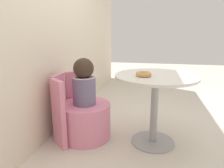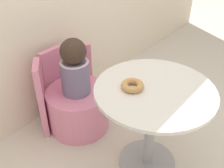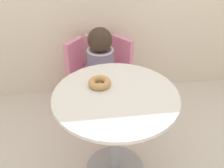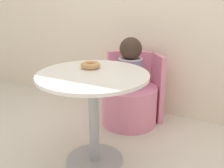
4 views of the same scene
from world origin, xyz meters
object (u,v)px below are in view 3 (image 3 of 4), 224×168
(round_table, at_px, (116,116))
(child_figure, at_px, (100,56))
(tub_chair, at_px, (101,95))
(donut, at_px, (100,83))

(round_table, height_order, child_figure, child_figure)
(tub_chair, relative_size, child_figure, 1.12)
(child_figure, xyz_separation_m, donut, (-0.06, -0.62, 0.13))
(round_table, height_order, donut, donut)
(tub_chair, height_order, donut, donut)
(tub_chair, bearing_deg, round_table, -87.45)
(round_table, distance_m, child_figure, 0.74)
(child_figure, distance_m, donut, 0.64)
(round_table, xyz_separation_m, donut, (-0.09, 0.12, 0.20))
(round_table, relative_size, child_figure, 1.64)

